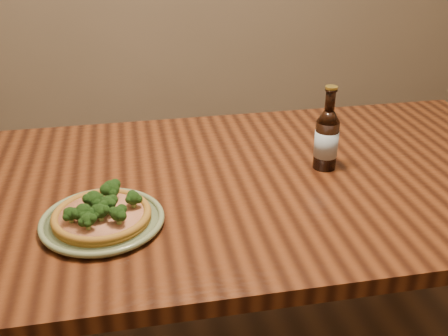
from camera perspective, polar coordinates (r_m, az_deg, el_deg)
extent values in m
cube|color=#4E2510|center=(1.39, 4.05, -1.63)|extent=(1.60, 0.90, 0.04)
cylinder|color=#4E2510|center=(1.91, -21.39, -8.01)|extent=(0.07, 0.07, 0.71)
cylinder|color=#4E2510|center=(2.15, 20.27, -3.74)|extent=(0.07, 0.07, 0.71)
cylinder|color=#697852|center=(1.21, -13.08, -5.77)|extent=(0.25, 0.25, 0.01)
torus|color=#697852|center=(1.20, -13.11, -5.49)|extent=(0.28, 0.28, 0.01)
torus|color=#697852|center=(1.20, -13.11, -5.53)|extent=(0.22, 0.22, 0.01)
cylinder|color=olive|center=(1.20, -13.14, -5.29)|extent=(0.22, 0.22, 0.01)
torus|color=olive|center=(1.19, -13.18, -4.97)|extent=(0.22, 0.22, 0.02)
cylinder|color=#D3B381|center=(1.19, -13.18, -4.97)|extent=(0.19, 0.19, 0.01)
sphere|color=#244A17|center=(1.22, -12.22, -2.24)|extent=(0.05, 0.05, 0.04)
sphere|color=#244A17|center=(1.19, -14.02, -3.33)|extent=(0.06, 0.06, 0.04)
sphere|color=#244A17|center=(1.18, -12.53, -3.78)|extent=(0.05, 0.05, 0.04)
sphere|color=#244A17|center=(1.17, -16.40, -4.79)|extent=(0.04, 0.04, 0.03)
sphere|color=#244A17|center=(1.19, -9.86, -3.24)|extent=(0.03, 0.03, 0.03)
sphere|color=#244A17|center=(1.16, -15.05, -4.62)|extent=(0.04, 0.04, 0.04)
sphere|color=#244A17|center=(1.14, -11.43, -4.90)|extent=(0.04, 0.04, 0.03)
sphere|color=#244A17|center=(1.14, -14.63, -5.51)|extent=(0.03, 0.03, 0.03)
sphere|color=#244A17|center=(1.16, -13.31, -4.60)|extent=(0.04, 0.04, 0.03)
cylinder|color=black|center=(1.42, 11.04, 2.48)|extent=(0.06, 0.06, 0.13)
cone|color=black|center=(1.39, 11.33, 5.55)|extent=(0.06, 0.06, 0.03)
cylinder|color=black|center=(1.37, 11.50, 7.28)|extent=(0.03, 0.03, 0.06)
torus|color=black|center=(1.36, 11.60, 8.30)|extent=(0.03, 0.03, 0.00)
cylinder|color=#A58C33|center=(1.36, 11.63, 8.58)|extent=(0.03, 0.03, 0.01)
cylinder|color=#A0B4C1|center=(1.42, 11.05, 2.65)|extent=(0.06, 0.06, 0.07)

